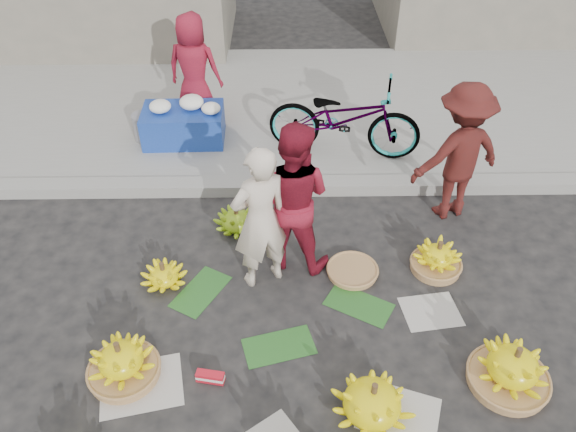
{
  "coord_description": "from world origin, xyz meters",
  "views": [
    {
      "loc": [
        -0.06,
        -3.44,
        4.26
      ],
      "look_at": [
        -0.0,
        0.86,
        0.7
      ],
      "focal_mm": 35.0,
      "sensor_mm": 36.0,
      "label": 1
    }
  ],
  "objects_px": {
    "banana_bunch_4": "(512,368)",
    "vendor_cream": "(260,219)",
    "banana_bunch_0": "(122,362)",
    "flower_table": "(184,123)",
    "bicycle": "(344,118)"
  },
  "relations": [
    {
      "from": "banana_bunch_4",
      "to": "vendor_cream",
      "type": "bearing_deg",
      "value": 149.02
    },
    {
      "from": "banana_bunch_0",
      "to": "vendor_cream",
      "type": "xyz_separation_m",
      "value": [
        1.2,
        1.17,
        0.62
      ]
    },
    {
      "from": "banana_bunch_0",
      "to": "vendor_cream",
      "type": "height_order",
      "value": "vendor_cream"
    },
    {
      "from": "vendor_cream",
      "to": "banana_bunch_4",
      "type": "bearing_deg",
      "value": 123.2
    },
    {
      "from": "banana_bunch_0",
      "to": "flower_table",
      "type": "distance_m",
      "value": 3.74
    },
    {
      "from": "banana_bunch_4",
      "to": "flower_table",
      "type": "relative_size",
      "value": 0.63
    },
    {
      "from": "banana_bunch_0",
      "to": "banana_bunch_4",
      "type": "height_order",
      "value": "banana_bunch_4"
    },
    {
      "from": "banana_bunch_0",
      "to": "banana_bunch_4",
      "type": "xyz_separation_m",
      "value": [
        3.36,
        -0.13,
        0.02
      ]
    },
    {
      "from": "banana_bunch_0",
      "to": "bicycle",
      "type": "height_order",
      "value": "bicycle"
    },
    {
      "from": "banana_bunch_0",
      "to": "vendor_cream",
      "type": "bearing_deg",
      "value": 44.26
    },
    {
      "from": "banana_bunch_4",
      "to": "bicycle",
      "type": "xyz_separation_m",
      "value": [
        -1.14,
        3.51,
        0.43
      ]
    },
    {
      "from": "vendor_cream",
      "to": "flower_table",
      "type": "distance_m",
      "value": 2.83
    },
    {
      "from": "flower_table",
      "to": "bicycle",
      "type": "bearing_deg",
      "value": -10.71
    },
    {
      "from": "banana_bunch_0",
      "to": "banana_bunch_4",
      "type": "bearing_deg",
      "value": -2.24
    },
    {
      "from": "bicycle",
      "to": "vendor_cream",
      "type": "bearing_deg",
      "value": 166.59
    }
  ]
}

